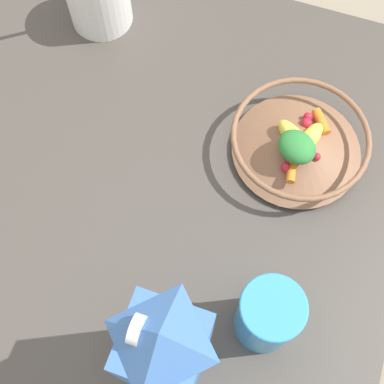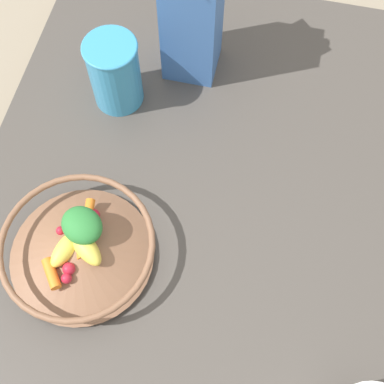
{
  "view_description": "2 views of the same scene",
  "coord_description": "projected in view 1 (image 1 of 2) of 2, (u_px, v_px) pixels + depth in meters",
  "views": [
    {
      "loc": [
        0.33,
        0.23,
        0.87
      ],
      "look_at": [
        0.02,
        0.13,
        0.13
      ],
      "focal_mm": 50.0,
      "sensor_mm": 36.0,
      "label": 1
    },
    {
      "loc": [
        -0.36,
        0.04,
        0.84
      ],
      "look_at": [
        -0.02,
        0.11,
        0.08
      ],
      "focal_mm": 50.0,
      "sensor_mm": 36.0,
      "label": 2
    }
  ],
  "objects": [
    {
      "name": "ground_plane",
      "position": [
        129.0,
        187.0,
        0.95
      ],
      "size": [
        6.0,
        6.0,
        0.0
      ],
      "primitive_type": "plane",
      "color": "gray"
    },
    {
      "name": "countertop",
      "position": [
        128.0,
        182.0,
        0.93
      ],
      "size": [
        0.95,
        0.95,
        0.04
      ],
      "color": "#47423D",
      "rests_on": "ground_plane"
    },
    {
      "name": "fruit_bowl",
      "position": [
        299.0,
        142.0,
        0.9
      ],
      "size": [
        0.23,
        0.23,
        0.08
      ],
      "color": "brown",
      "rests_on": "countertop"
    },
    {
      "name": "milk_carton",
      "position": [
        166.0,
        353.0,
        0.65
      ],
      "size": [
        0.09,
        0.09,
        0.31
      ],
      "color": "#3D6BB2",
      "rests_on": "countertop"
    },
    {
      "name": "drinking_cup",
      "position": [
        268.0,
        316.0,
        0.75
      ],
      "size": [
        0.09,
        0.09,
        0.14
      ],
      "color": "#3893C6",
      "rests_on": "countertop"
    }
  ]
}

